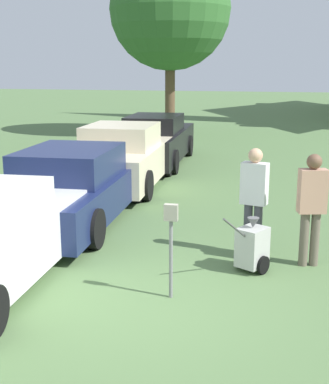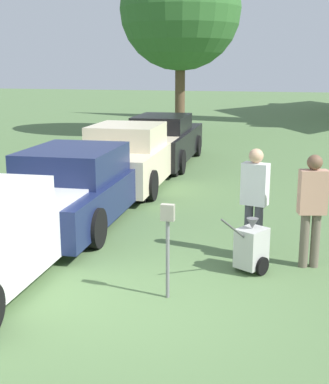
% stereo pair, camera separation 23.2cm
% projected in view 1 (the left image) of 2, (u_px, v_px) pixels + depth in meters
% --- Properties ---
extents(ground_plane, '(120.00, 120.00, 0.00)m').
position_uv_depth(ground_plane, '(153.00, 304.00, 7.04)').
color(ground_plane, '#517042').
extents(parked_car_navy, '(2.28, 5.39, 1.50)m').
position_uv_depth(parked_car_navy, '(74.00, 187.00, 10.73)').
color(parked_car_navy, '#19234C').
rests_on(parked_car_navy, ground_plane).
extents(parked_car_cream, '(2.24, 4.73, 1.62)m').
position_uv_depth(parked_car_cream, '(123.00, 158.00, 13.80)').
color(parked_car_cream, beige).
rests_on(parked_car_cream, ground_plane).
extents(parked_car_black, '(2.13, 5.33, 1.55)m').
position_uv_depth(parked_car_black, '(156.00, 141.00, 17.02)').
color(parked_car_black, black).
rests_on(parked_car_black, ground_plane).
extents(parking_meter, '(0.18, 0.09, 1.31)m').
position_uv_depth(parking_meter, '(171.00, 233.00, 7.05)').
color(parking_meter, slate).
rests_on(parking_meter, ground_plane).
extents(person_worker, '(0.46, 0.32, 1.79)m').
position_uv_depth(person_worker, '(254.00, 195.00, 8.68)').
color(person_worker, '#3F3F47').
rests_on(person_worker, ground_plane).
extents(person_supervisor, '(0.46, 0.32, 1.77)m').
position_uv_depth(person_supervisor, '(312.00, 203.00, 8.20)').
color(person_supervisor, '#665B4C').
rests_on(person_supervisor, ground_plane).
extents(equipment_cart, '(0.66, 0.96, 1.00)m').
position_uv_depth(equipment_cart, '(252.00, 247.00, 8.11)').
color(equipment_cart, '#B2B2AD').
rests_on(equipment_cart, ground_plane).
extents(shade_tree, '(5.26, 5.26, 8.09)m').
position_uv_depth(shade_tree, '(170.00, 9.00, 23.04)').
color(shade_tree, brown).
rests_on(shade_tree, ground_plane).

